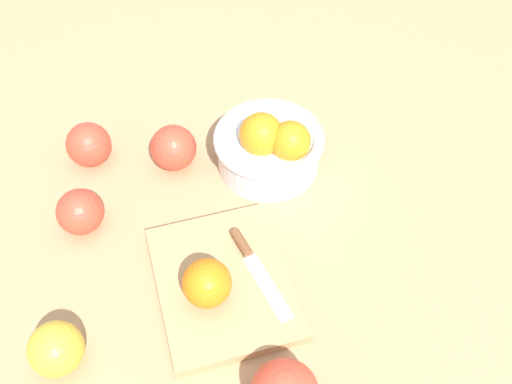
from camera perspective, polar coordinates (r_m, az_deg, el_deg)
The scene contains 9 objects.
ground_plane at distance 0.88m, azimuth -6.13°, elevation -5.39°, with size 2.40×2.40×0.00m, color tan.
bowl at distance 0.94m, azimuth 1.32°, elevation 4.43°, with size 0.17×0.17×0.11m.
cutting_board at distance 0.83m, azimuth -3.14°, elevation -8.68°, with size 0.22×0.18×0.02m, color tan.
orange_on_board at distance 0.79m, azimuth -4.70°, elevation -8.65°, with size 0.07×0.07×0.07m, color orange.
knife at distance 0.83m, azimuth -0.36°, elevation -6.61°, with size 0.15×0.07×0.01m.
apple_front_left at distance 0.91m, azimuth -16.42°, elevation -1.83°, with size 0.07×0.07×0.07m, color #D6422D.
apple_front_right at distance 0.80m, azimuth -18.51°, elevation -13.97°, with size 0.07×0.07×0.07m, color gold.
apple_front_left_2 at distance 0.99m, azimuth -15.66°, elevation 4.38°, with size 0.07×0.07×0.07m, color #D6422D.
apple_mid_left at distance 0.96m, azimuth -7.87°, elevation 4.20°, with size 0.07×0.07×0.07m, color #D6422D.
Camera 1 is at (0.49, 0.03, 0.73)m, focal length 41.97 mm.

